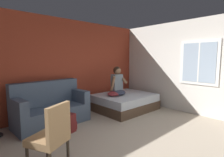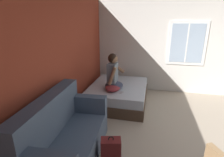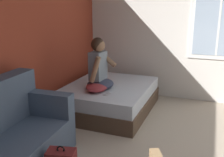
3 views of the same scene
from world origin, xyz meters
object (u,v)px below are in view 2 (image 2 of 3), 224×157
Objects in this scene: throw_pillow at (113,87)px; cell_phone at (121,93)px; backpack at (111,151)px; bed at (118,94)px; couch at (65,138)px; person_seated at (113,75)px.

cell_phone is at bearing -117.50° from throw_pillow.
throw_pillow is (1.73, 0.37, 0.36)m from backpack.
bed is 1.02× the size of couch.
throw_pillow reaches higher than bed.
cell_phone is (-0.50, -0.17, 0.25)m from bed.
cell_phone reaches higher than backpack.
throw_pillow is at bearing -172.79° from person_seated.
backpack is 3.18× the size of cell_phone.
cell_phone is (1.61, 0.14, 0.29)m from backpack.
couch reaches higher than cell_phone.
bed is 0.58m from cell_phone.
bed is 3.72× the size of throw_pillow.
cell_phone is at bearing -135.77° from person_seated.
bed is at bearing 124.48° from cell_phone.
throw_pillow is (1.84, -0.31, 0.16)m from couch.
bed reaches higher than backpack.
couch is 0.72m from backpack.
cell_phone reaches higher than bed.
throw_pillow is at bearing 168.30° from cell_phone.
backpack is (-1.87, -0.39, -0.64)m from person_seated.
couch is 2.05m from person_seated.
person_seated is 6.08× the size of cell_phone.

